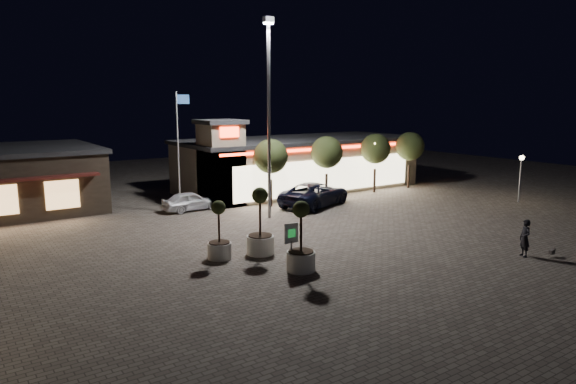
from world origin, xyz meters
TOP-DOWN VIEW (x-y plane):
  - ground at (0.00, 0.00)m, footprint 90.00×90.00m
  - retail_building at (9.51, 15.82)m, footprint 20.40×8.40m
  - floodlight_pole at (2.00, 8.00)m, footprint 0.60×0.40m
  - flagpole at (-1.90, 13.00)m, footprint 0.95×0.10m
  - lamp_post_east at (20.00, 2.00)m, footprint 0.36×0.36m
  - string_tree_a at (4.00, 11.00)m, footprint 2.42×2.42m
  - string_tree_b at (9.00, 11.00)m, footprint 2.42×2.42m
  - string_tree_c at (14.00, 11.00)m, footprint 2.42×2.42m
  - string_tree_d at (18.00, 11.00)m, footprint 2.42×2.42m
  - pickup_truck at (6.73, 9.43)m, footprint 6.72×4.85m
  - white_sedan at (-1.28, 12.93)m, footprint 3.91×1.66m
  - pedestrian at (7.80, -5.87)m, footprint 0.69×0.79m
  - dog at (8.91, -6.68)m, footprint 0.54×0.24m
  - planter_left at (-4.52, 2.12)m, footprint 1.15×1.15m
  - planter_mid at (-2.34, -1.51)m, footprint 1.29×1.29m
  - planter_right at (-2.51, 1.66)m, footprint 1.35×1.35m
  - valet_sign at (-2.55, -1.06)m, footprint 0.69×0.10m

SIDE VIEW (x-z plane):
  - ground at x=0.00m, z-range 0.00..0.00m
  - dog at x=8.91m, z-range 0.14..0.43m
  - white_sedan at x=-1.28m, z-range 0.00..1.32m
  - pickup_truck at x=6.73m, z-range 0.00..1.70m
  - planter_left at x=-4.52m, z-range -0.54..2.29m
  - pedestrian at x=7.80m, z-range 0.00..1.82m
  - planter_mid at x=-2.34m, z-range -0.61..2.56m
  - planter_right at x=-2.51m, z-range -0.64..2.69m
  - valet_sign at x=-2.55m, z-range 0.42..2.52m
  - retail_building at x=9.51m, z-range -0.84..5.26m
  - lamp_post_east at x=20.00m, z-range 0.72..4.20m
  - string_tree_a at x=4.00m, z-range 1.17..5.95m
  - string_tree_b at x=9.00m, z-range 1.17..5.95m
  - string_tree_c at x=14.00m, z-range 1.17..5.95m
  - string_tree_d at x=18.00m, z-range 1.17..5.95m
  - flagpole at x=-1.90m, z-range 0.74..8.74m
  - floodlight_pole at x=2.00m, z-range 0.83..13.21m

